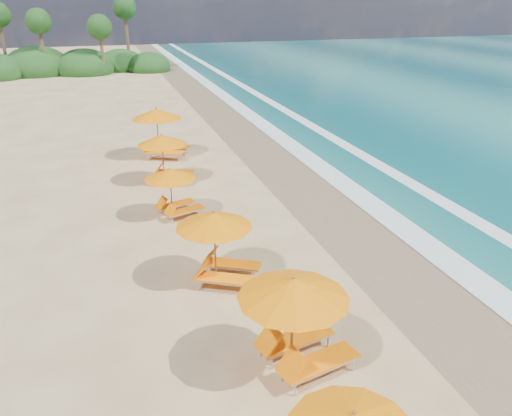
% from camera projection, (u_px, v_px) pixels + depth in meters
% --- Properties ---
extents(ground, '(160.00, 160.00, 0.00)m').
position_uv_depth(ground, '(256.00, 239.00, 17.64)').
color(ground, '#D9B680').
rests_on(ground, ground).
extents(wet_sand, '(4.00, 160.00, 0.01)m').
position_uv_depth(wet_sand, '(357.00, 225.00, 18.73)').
color(wet_sand, '#8E7654').
rests_on(wet_sand, ground).
extents(surf_foam, '(4.00, 160.00, 0.01)m').
position_uv_depth(surf_foam, '(419.00, 216.00, 19.46)').
color(surf_foam, white).
rests_on(surf_foam, ground).
extents(station_1, '(3.05, 2.93, 2.51)m').
position_uv_depth(station_1, '(300.00, 316.00, 11.01)').
color(station_1, olive).
rests_on(station_1, ground).
extents(station_2, '(3.05, 3.05, 2.29)m').
position_uv_depth(station_2, '(221.00, 243.00, 14.57)').
color(station_2, olive).
rests_on(station_2, ground).
extents(station_3, '(2.57, 2.51, 2.02)m').
position_uv_depth(station_3, '(175.00, 189.00, 19.08)').
color(station_3, olive).
rests_on(station_3, ground).
extents(station_4, '(2.93, 2.88, 2.29)m').
position_uv_depth(station_4, '(167.00, 155.00, 22.58)').
color(station_4, olive).
rests_on(station_4, ground).
extents(station_5, '(3.51, 3.50, 2.66)m').
position_uv_depth(station_5, '(161.00, 130.00, 26.12)').
color(station_5, olive).
rests_on(station_5, ground).
extents(treeline, '(25.80, 8.80, 9.74)m').
position_uv_depth(treeline, '(47.00, 65.00, 54.54)').
color(treeline, '#163D14').
rests_on(treeline, ground).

